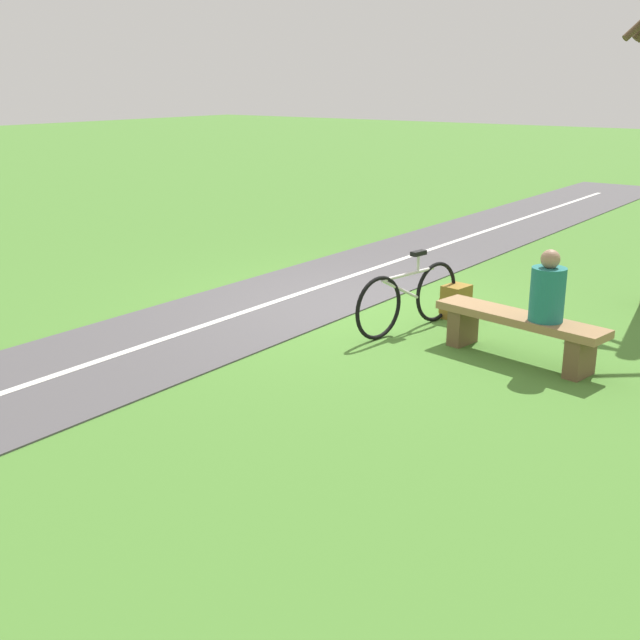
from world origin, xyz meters
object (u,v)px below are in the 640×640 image
bicycle (408,298)px  bench (519,328)px  backpack (455,302)px  person_seated (548,291)px

bicycle → bench: bearing=92.1°
bench → backpack: 1.50m
bench → backpack: (1.18, -0.92, -0.13)m
bench → person_seated: size_ratio=2.63×
person_seated → backpack: size_ratio=1.77×
bench → bicycle: 1.40m
bench → bicycle: (1.38, -0.18, 0.05)m
bicycle → person_seated: bearing=91.8°
bicycle → backpack: bearing=174.0°
backpack → bench: bearing=142.2°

